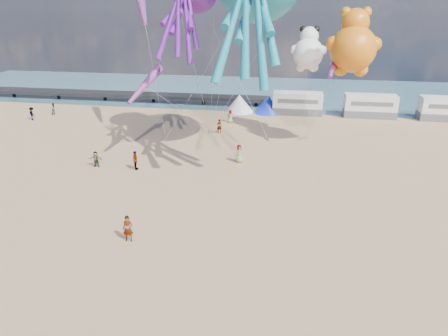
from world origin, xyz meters
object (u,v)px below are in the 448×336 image
beachgoer_6 (230,116)px  windsock_mid (335,58)px  tent_blue (268,104)px  sandbag_b (267,138)px  motorhome_0 (297,103)px  beachgoer_3 (135,160)px  sandbag_a (166,139)px  beachgoer_2 (32,114)px  windsock_right (145,85)px  standing_person (128,229)px  sandbag_c (303,139)px  beachgoer_1 (54,109)px  motorhome_1 (370,106)px  tent_white (239,103)px  sandbag_d (306,138)px  sandbag_e (211,131)px  windsock_left (143,10)px  beachgoer_0 (239,154)px  motorhome_2 (447,109)px  kite_teddy_orange (353,49)px  beachgoer_5 (219,126)px  beachgoer_4 (96,159)px  kite_panda (308,54)px

beachgoer_6 → windsock_mid: bearing=135.5°
tent_blue → sandbag_b: size_ratio=8.00×
motorhome_0 → beachgoer_6: motorhome_0 is taller
beachgoer_3 → sandbag_a: bearing=-7.6°
beachgoer_2 → windsock_right: windsock_right is taller
standing_person → beachgoer_6: 28.63m
sandbag_c → beachgoer_1: bearing=170.3°
motorhome_0 → beachgoer_1: bearing=-169.7°
motorhome_1 → tent_white: (-17.50, 0.00, -0.30)m
sandbag_a → sandbag_d: size_ratio=1.00×
beachgoer_6 → windsock_mid: 16.05m
beachgoer_6 → sandbag_c: beachgoer_6 is taller
beachgoer_2 → sandbag_e: bearing=-152.0°
standing_person → windsock_right: windsock_right is taller
tent_white → sandbag_c: 14.55m
beachgoer_3 → sandbag_a: beachgoer_3 is taller
standing_person → windsock_mid: (13.44, 20.87, 8.18)m
beachgoer_6 → sandbag_e: (-1.55, -4.64, -0.70)m
sandbag_e → windsock_left: bearing=-171.2°
beachgoer_1 → windsock_right: windsock_right is taller
sandbag_d → beachgoer_0: bearing=-127.1°
beachgoer_2 → sandbag_b: bearing=-153.6°
motorhome_1 → sandbag_d: 14.04m
tent_white → sandbag_d: tent_white is taller
beachgoer_0 → motorhome_0: bearing=41.6°
motorhome_2 → tent_blue: (-23.00, 0.00, -0.30)m
sandbag_e → windsock_mid: bearing=-13.2°
beachgoer_6 → windsock_left: bearing=23.2°
motorhome_2 → standing_person: size_ratio=3.79×
tent_white → beachgoer_2: 27.45m
beachgoer_3 → kite_teddy_orange: kite_teddy_orange is taller
beachgoer_2 → windsock_left: windsock_left is taller
windsock_right → beachgoer_0: bearing=19.9°
motorhome_1 → standing_person: (-19.88, -34.40, -0.63)m
sandbag_b → windsock_left: bearing=179.2°
sandbag_a → beachgoer_3: bearing=-90.5°
beachgoer_0 → sandbag_b: size_ratio=3.50×
beachgoer_2 → tent_white: bearing=-129.3°
beachgoer_5 → windsock_right: windsock_right is taller
tent_blue → beachgoer_0: (-1.38, -19.62, -0.32)m
beachgoer_1 → sandbag_e: 23.26m
motorhome_0 → tent_white: size_ratio=1.65×
beachgoer_3 → beachgoer_4: beachgoer_3 is taller
beachgoer_3 → windsock_mid: size_ratio=0.27×
motorhome_0 → beachgoer_4: (-18.18, -22.97, -0.75)m
motorhome_0 → kite_panda: kite_panda is taller
beachgoer_1 → motorhome_2: bearing=-72.0°
kite_teddy_orange → windsock_right: bearing=173.0°
beachgoer_1 → kite_teddy_orange: size_ratio=0.22×
tent_white → windsock_mid: size_ratio=0.62×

